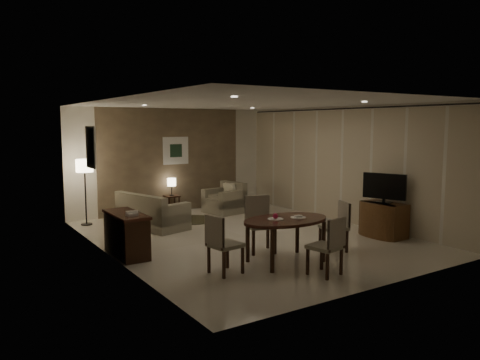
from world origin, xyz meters
TOP-DOWN VIEW (x-y plane):
  - room_shell at (0.00, 0.40)m, footprint 5.50×7.00m
  - taupe_accent at (0.00, 3.48)m, footprint 3.96×0.03m
  - curtain_wall at (2.68, 0.00)m, footprint 0.08×6.70m
  - curtain_rod at (2.68, 0.00)m, footprint 0.03×6.80m
  - art_back_frame at (0.10, 3.46)m, footprint 0.72×0.03m
  - art_back_canvas at (0.10, 3.44)m, footprint 0.34×0.01m
  - art_left_frame at (-2.72, 1.20)m, footprint 0.03×0.60m
  - art_left_canvas at (-2.71, 1.20)m, footprint 0.01×0.46m
  - downlight_nl at (-1.40, -1.80)m, footprint 0.10×0.10m
  - downlight_nr at (1.40, -1.80)m, footprint 0.10×0.10m
  - downlight_fl at (-1.40, 1.80)m, footprint 0.10×0.10m
  - downlight_fr at (1.40, 1.80)m, footprint 0.10×0.10m
  - console_desk at (-2.49, 0.00)m, footprint 0.48×1.20m
  - telephone at (-2.49, -0.30)m, footprint 0.20×0.14m
  - tv_cabinet at (2.40, -1.50)m, footprint 0.48×0.90m
  - flat_tv at (2.38, -1.50)m, footprint 0.36×0.85m
  - dining_table at (-0.40, -1.82)m, footprint 1.55×0.97m
  - chair_near at (-0.33, -2.67)m, footprint 0.51×0.51m
  - chair_far at (-0.39, -1.09)m, footprint 0.61×0.61m
  - chair_left at (-1.55, -1.79)m, footprint 0.50×0.50m
  - chair_right at (0.75, -1.74)m, footprint 0.54×0.54m
  - plate_a at (-0.58, -1.77)m, footprint 0.26×0.26m
  - plate_b at (-0.18, -1.87)m, footprint 0.26×0.26m
  - fruit_apple at (-0.58, -1.77)m, footprint 0.09×0.09m
  - napkin at (-0.18, -1.87)m, footprint 0.12×0.08m
  - round_rug at (-0.13, 2.13)m, footprint 1.16×1.16m
  - sofa at (-1.24, 1.86)m, footprint 1.81×1.24m
  - armchair at (1.01, 2.51)m, footprint 0.97×1.01m
  - side_table at (-0.13, 3.25)m, footprint 0.35×0.35m
  - table_lamp at (-0.13, 3.25)m, footprint 0.22×0.22m
  - floor_lamp at (-2.40, 2.95)m, footprint 0.38×0.38m

SIDE VIEW (x-z plane):
  - round_rug at x=-0.13m, z-range 0.00..0.01m
  - side_table at x=-0.13m, z-range 0.00..0.45m
  - tv_cabinet at x=2.40m, z-range 0.00..0.70m
  - dining_table at x=-0.40m, z-range 0.00..0.73m
  - console_desk at x=-2.49m, z-range 0.00..0.75m
  - sofa at x=-1.24m, z-range 0.00..0.78m
  - armchair at x=1.01m, z-range 0.00..0.78m
  - chair_right at x=0.75m, z-range 0.00..0.89m
  - chair_near at x=-0.33m, z-range 0.00..0.90m
  - chair_left at x=-1.55m, z-range 0.00..0.92m
  - chair_far at x=-0.39m, z-range 0.00..1.00m
  - table_lamp at x=-0.13m, z-range 0.45..0.95m
  - plate_a at x=-0.58m, z-range 0.73..0.74m
  - plate_b at x=-0.18m, z-range 0.73..0.74m
  - floor_lamp at x=-2.40m, z-range 0.00..1.50m
  - napkin at x=-0.18m, z-range 0.74..0.77m
  - fruit_apple at x=-0.58m, z-range 0.74..0.83m
  - telephone at x=-2.49m, z-range 0.76..0.85m
  - flat_tv at x=2.38m, z-range 0.72..1.32m
  - curtain_wall at x=2.68m, z-range 0.03..2.61m
  - taupe_accent at x=0.00m, z-range 0.00..2.70m
  - room_shell at x=0.00m, z-range 0.00..2.70m
  - art_back_frame at x=0.10m, z-range 1.24..1.96m
  - art_back_canvas at x=0.10m, z-range 1.43..1.77m
  - art_left_frame at x=-2.72m, z-range 1.45..2.25m
  - art_left_canvas at x=-2.71m, z-range 1.53..2.17m
  - curtain_rod at x=2.68m, z-range 2.62..2.66m
  - downlight_nl at x=-1.40m, z-range 2.68..2.69m
  - downlight_nr at x=1.40m, z-range 2.68..2.69m
  - downlight_fl at x=-1.40m, z-range 2.68..2.69m
  - downlight_fr at x=1.40m, z-range 2.68..2.69m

